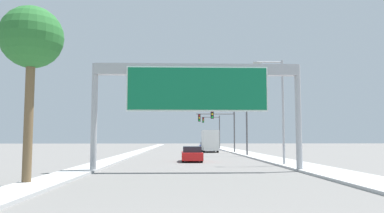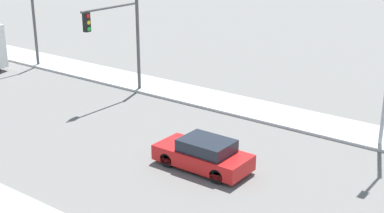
{
  "view_description": "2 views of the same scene",
  "coord_description": "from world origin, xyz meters",
  "px_view_note": "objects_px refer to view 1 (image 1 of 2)",
  "views": [
    {
      "loc": [
        -1.1,
        -5.51,
        2.07
      ],
      "look_at": [
        0.0,
        27.96,
        4.94
      ],
      "focal_mm": 35.0,
      "sensor_mm": 36.0,
      "label": 1
    },
    {
      "loc": [
        -17.04,
        16.11,
        10.08
      ],
      "look_at": [
        -1.78,
        27.51,
        3.47
      ],
      "focal_mm": 50.0,
      "sensor_mm": 36.0,
      "label": 2
    }
  ],
  "objects_px": {
    "sign_gantry": "(197,85)",
    "street_lamp_right": "(279,103)",
    "car_near_right": "(192,154)",
    "traffic_light_far_intersection": "(214,127)",
    "palm_tree_foreground": "(32,40)",
    "traffic_light_near_intersection": "(234,123)",
    "car_far_center": "(204,146)",
    "truck_box_primary": "(210,141)",
    "traffic_light_mid_block": "(221,124)"
  },
  "relations": [
    {
      "from": "car_near_right",
      "to": "traffic_light_far_intersection",
      "type": "distance_m",
      "value": 40.35
    },
    {
      "from": "sign_gantry",
      "to": "car_far_center",
      "type": "relative_size",
      "value": 3.06
    },
    {
      "from": "street_lamp_right",
      "to": "traffic_light_far_intersection",
      "type": "bearing_deg",
      "value": 91.12
    },
    {
      "from": "street_lamp_right",
      "to": "sign_gantry",
      "type": "bearing_deg",
      "value": -142.5
    },
    {
      "from": "truck_box_primary",
      "to": "palm_tree_foreground",
      "type": "bearing_deg",
      "value": -105.67
    },
    {
      "from": "palm_tree_foreground",
      "to": "street_lamp_right",
      "type": "distance_m",
      "value": 18.5
    },
    {
      "from": "street_lamp_right",
      "to": "car_near_right",
      "type": "bearing_deg",
      "value": 140.93
    },
    {
      "from": "truck_box_primary",
      "to": "palm_tree_foreground",
      "type": "distance_m",
      "value": 42.4
    },
    {
      "from": "car_far_center",
      "to": "car_near_right",
      "type": "relative_size",
      "value": 1.03
    },
    {
      "from": "sign_gantry",
      "to": "traffic_light_near_intersection",
      "type": "relative_size",
      "value": 2.3
    },
    {
      "from": "sign_gantry",
      "to": "palm_tree_foreground",
      "type": "distance_m",
      "value": 10.21
    },
    {
      "from": "traffic_light_mid_block",
      "to": "palm_tree_foreground",
      "type": "xyz_separation_m",
      "value": [
        -12.76,
        -36.55,
        2.46
      ]
    },
    {
      "from": "palm_tree_foreground",
      "to": "sign_gantry",
      "type": "bearing_deg",
      "value": 39.12
    },
    {
      "from": "truck_box_primary",
      "to": "traffic_light_mid_block",
      "type": "height_order",
      "value": "traffic_light_mid_block"
    },
    {
      "from": "car_near_right",
      "to": "street_lamp_right",
      "type": "height_order",
      "value": "street_lamp_right"
    },
    {
      "from": "traffic_light_mid_block",
      "to": "palm_tree_foreground",
      "type": "bearing_deg",
      "value": -109.24
    },
    {
      "from": "traffic_light_near_intersection",
      "to": "traffic_light_far_intersection",
      "type": "bearing_deg",
      "value": 89.21
    },
    {
      "from": "traffic_light_mid_block",
      "to": "traffic_light_far_intersection",
      "type": "distance_m",
      "value": 20.02
    },
    {
      "from": "sign_gantry",
      "to": "traffic_light_near_intersection",
      "type": "xyz_separation_m",
      "value": [
        5.27,
        20.14,
        -1.51
      ]
    },
    {
      "from": "sign_gantry",
      "to": "truck_box_primary",
      "type": "relative_size",
      "value": 1.77
    },
    {
      "from": "car_far_center",
      "to": "truck_box_primary",
      "type": "xyz_separation_m",
      "value": [
        0.0,
        -12.01,
        1.02
      ]
    },
    {
      "from": "traffic_light_near_intersection",
      "to": "street_lamp_right",
      "type": "bearing_deg",
      "value": -85.1
    },
    {
      "from": "sign_gantry",
      "to": "street_lamp_right",
      "type": "distance_m",
      "value": 8.3
    },
    {
      "from": "street_lamp_right",
      "to": "traffic_light_mid_block",
      "type": "bearing_deg",
      "value": 93.83
    },
    {
      "from": "palm_tree_foreground",
      "to": "traffic_light_far_intersection",
      "type": "bearing_deg",
      "value": 76.52
    },
    {
      "from": "truck_box_primary",
      "to": "palm_tree_foreground",
      "type": "relative_size",
      "value": 0.93
    },
    {
      "from": "traffic_light_near_intersection",
      "to": "traffic_light_mid_block",
      "type": "height_order",
      "value": "traffic_light_mid_block"
    },
    {
      "from": "traffic_light_far_intersection",
      "to": "palm_tree_foreground",
      "type": "relative_size",
      "value": 0.81
    },
    {
      "from": "palm_tree_foreground",
      "to": "street_lamp_right",
      "type": "bearing_deg",
      "value": 38.39
    },
    {
      "from": "sign_gantry",
      "to": "palm_tree_foreground",
      "type": "xyz_separation_m",
      "value": [
        -7.87,
        -6.4,
        1.1
      ]
    },
    {
      "from": "traffic_light_near_intersection",
      "to": "palm_tree_foreground",
      "type": "relative_size",
      "value": 0.71
    },
    {
      "from": "traffic_light_mid_block",
      "to": "street_lamp_right",
      "type": "distance_m",
      "value": 25.17
    },
    {
      "from": "car_far_center",
      "to": "traffic_light_mid_block",
      "type": "bearing_deg",
      "value": -85.07
    },
    {
      "from": "sign_gantry",
      "to": "street_lamp_right",
      "type": "bearing_deg",
      "value": 37.5
    },
    {
      "from": "traffic_light_mid_block",
      "to": "traffic_light_near_intersection",
      "type": "bearing_deg",
      "value": -87.8
    },
    {
      "from": "car_near_right",
      "to": "street_lamp_right",
      "type": "bearing_deg",
      "value": -39.07
    },
    {
      "from": "truck_box_primary",
      "to": "street_lamp_right",
      "type": "relative_size",
      "value": 0.92
    },
    {
      "from": "traffic_light_near_intersection",
      "to": "traffic_light_far_intersection",
      "type": "xyz_separation_m",
      "value": [
        0.41,
        30.0,
        0.42
      ]
    },
    {
      "from": "sign_gantry",
      "to": "street_lamp_right",
      "type": "xyz_separation_m",
      "value": [
        6.56,
        5.04,
        -0.63
      ]
    },
    {
      "from": "car_near_right",
      "to": "traffic_light_near_intersection",
      "type": "height_order",
      "value": "traffic_light_near_intersection"
    },
    {
      "from": "car_far_center",
      "to": "traffic_light_near_intersection",
      "type": "xyz_separation_m",
      "value": [
        1.77,
        -26.02,
        3.26
      ]
    },
    {
      "from": "traffic_light_near_intersection",
      "to": "traffic_light_mid_block",
      "type": "distance_m",
      "value": 10.01
    },
    {
      "from": "traffic_light_far_intersection",
      "to": "car_far_center",
      "type": "bearing_deg",
      "value": -118.66
    },
    {
      "from": "sign_gantry",
      "to": "traffic_light_near_intersection",
      "type": "bearing_deg",
      "value": 75.35
    },
    {
      "from": "traffic_light_mid_block",
      "to": "palm_tree_foreground",
      "type": "height_order",
      "value": "palm_tree_foreground"
    },
    {
      "from": "truck_box_primary",
      "to": "traffic_light_near_intersection",
      "type": "relative_size",
      "value": 1.3
    },
    {
      "from": "sign_gantry",
      "to": "traffic_light_far_intersection",
      "type": "bearing_deg",
      "value": 83.54
    },
    {
      "from": "sign_gantry",
      "to": "traffic_light_mid_block",
      "type": "height_order",
      "value": "sign_gantry"
    },
    {
      "from": "traffic_light_mid_block",
      "to": "street_lamp_right",
      "type": "xyz_separation_m",
      "value": [
        1.68,
        -25.11,
        0.73
      ]
    },
    {
      "from": "palm_tree_foreground",
      "to": "street_lamp_right",
      "type": "height_order",
      "value": "street_lamp_right"
    }
  ]
}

